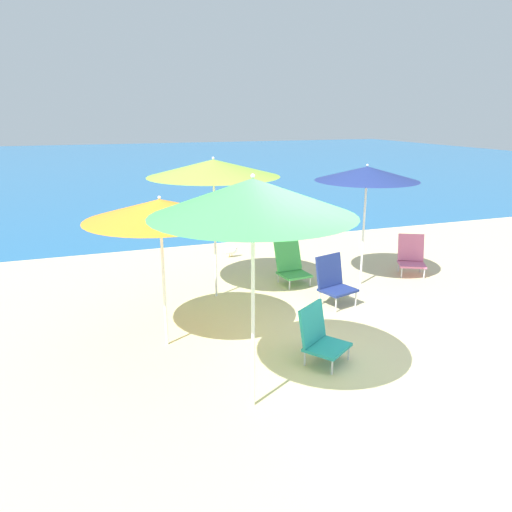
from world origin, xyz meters
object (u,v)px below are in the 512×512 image
at_px(beach_umbrella_orange, 160,210).
at_px(beach_chair_navy, 333,280).
at_px(beach_chair_pink, 411,256).
at_px(seagull, 231,251).
at_px(beach_chair_green, 291,265).
at_px(beach_umbrella_lime, 213,168).
at_px(beach_umbrella_navy, 367,174).
at_px(beach_umbrella_green, 253,198).
at_px(beach_chair_teal, 320,335).

bearing_deg(beach_umbrella_orange, beach_chair_navy, 11.21).
xyz_separation_m(beach_chair_pink, seagull, (-2.84, 2.17, -0.21)).
bearing_deg(beach_chair_green, beach_umbrella_lime, -176.63).
xyz_separation_m(beach_umbrella_orange, beach_chair_green, (2.51, 1.72, -1.45)).
height_order(beach_umbrella_navy, seagull, beach_umbrella_navy).
bearing_deg(beach_umbrella_orange, beach_umbrella_navy, 18.52).
bearing_deg(seagull, beach_chair_navy, -76.69).
bearing_deg(beach_umbrella_green, beach_chair_teal, 30.77).
height_order(beach_umbrella_lime, beach_umbrella_navy, beach_umbrella_lime).
height_order(beach_umbrella_navy, beach_chair_pink, beach_umbrella_navy).
height_order(beach_umbrella_orange, beach_chair_navy, beach_umbrella_orange).
height_order(beach_umbrella_lime, beach_chair_pink, beach_umbrella_lime).
xyz_separation_m(beach_umbrella_lime, beach_chair_pink, (3.75, -0.07, -1.74)).
bearing_deg(beach_umbrella_lime, beach_chair_green, 8.93).
bearing_deg(beach_umbrella_orange, beach_umbrella_green, -71.21).
bearing_deg(beach_chair_teal, beach_chair_navy, 22.47).
xyz_separation_m(beach_umbrella_navy, beach_chair_green, (-1.12, 0.50, -1.61)).
bearing_deg(beach_chair_green, beach_umbrella_navy, -29.53).
distance_m(beach_chair_navy, seagull, 3.16).
bearing_deg(beach_umbrella_green, beach_umbrella_orange, 108.79).
distance_m(beach_umbrella_orange, seagull, 4.43).
xyz_separation_m(beach_chair_navy, beach_chair_pink, (2.12, 0.89, -0.05)).
xyz_separation_m(beach_umbrella_orange, beach_chair_pink, (4.83, 1.43, -1.43)).
bearing_deg(seagull, beach_umbrella_green, -104.85).
distance_m(beach_umbrella_orange, beach_umbrella_lime, 1.87).
bearing_deg(beach_chair_pink, beach_chair_navy, -129.84).
xyz_separation_m(beach_umbrella_orange, beach_chair_teal, (1.66, -1.07, -1.45)).
distance_m(beach_umbrella_lime, beach_umbrella_navy, 2.57).
distance_m(beach_umbrella_navy, beach_chair_pink, 2.00).
bearing_deg(beach_umbrella_green, beach_chair_green, 60.57).
relative_size(beach_umbrella_green, beach_chair_teal, 3.43).
distance_m(beach_chair_pink, seagull, 3.58).
height_order(beach_umbrella_navy, beach_chair_green, beach_umbrella_navy).
xyz_separation_m(beach_umbrella_lime, beach_chair_teal, (0.58, -2.56, -1.76)).
distance_m(beach_umbrella_green, beach_chair_navy, 3.56).
bearing_deg(beach_umbrella_navy, beach_chair_pink, 9.86).
distance_m(beach_umbrella_lime, beach_chair_pink, 4.13).
bearing_deg(beach_umbrella_orange, beach_chair_green, 34.33).
bearing_deg(beach_chair_green, beach_umbrella_orange, -151.23).
bearing_deg(beach_umbrella_lime, beach_chair_pink, -1.01).
distance_m(beach_umbrella_green, seagull, 5.85).
bearing_deg(beach_umbrella_navy, beach_umbrella_lime, 173.88).
bearing_deg(seagull, beach_chair_teal, -94.02).
distance_m(beach_umbrella_green, beach_chair_teal, 2.22).
bearing_deg(seagull, beach_umbrella_lime, -113.26).
distance_m(beach_umbrella_green, beach_chair_pink, 5.58).
relative_size(beach_umbrella_lime, beach_umbrella_navy, 1.08).
relative_size(beach_chair_pink, beach_chair_green, 1.00).
distance_m(beach_umbrella_green, beach_chair_green, 4.34).
bearing_deg(seagull, beach_umbrella_navy, -55.35).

